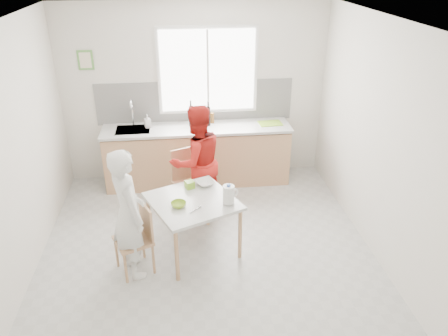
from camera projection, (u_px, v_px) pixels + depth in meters
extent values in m
plane|color=#B7B7B2|center=(208.00, 257.00, 5.25)|extent=(4.50, 4.50, 0.00)
plane|color=silver|center=(195.00, 93.00, 6.65)|extent=(4.00, 0.00, 4.00)
plane|color=silver|center=(233.00, 310.00, 2.65)|extent=(4.00, 0.00, 4.00)
plane|color=silver|center=(10.00, 164.00, 4.45)|extent=(0.00, 4.50, 4.50)
plane|color=silver|center=(385.00, 147.00, 4.85)|extent=(0.00, 4.50, 4.50)
plane|color=white|center=(203.00, 23.00, 4.04)|extent=(4.50, 4.50, 0.00)
cube|color=white|center=(208.00, 71.00, 6.50)|extent=(1.50, 0.03, 1.30)
cube|color=white|center=(208.00, 71.00, 6.48)|extent=(1.40, 0.02, 1.20)
cube|color=white|center=(208.00, 71.00, 6.48)|extent=(0.03, 0.03, 1.20)
cube|color=white|center=(195.00, 102.00, 6.70)|extent=(3.00, 0.02, 0.65)
cube|color=#5C9C47|center=(85.00, 60.00, 6.23)|extent=(0.22, 0.02, 0.28)
cube|color=beige|center=(85.00, 60.00, 6.22)|extent=(0.16, 0.01, 0.22)
cube|color=tan|center=(198.00, 156.00, 6.79)|extent=(2.80, 0.60, 0.86)
cube|color=#3F3326|center=(198.00, 178.00, 6.96)|extent=(2.80, 0.54, 0.10)
cube|color=silver|center=(197.00, 128.00, 6.58)|extent=(2.84, 0.64, 0.04)
cube|color=#A5A5AA|center=(133.00, 130.00, 6.49)|extent=(0.50, 0.40, 0.03)
cylinder|color=silver|center=(133.00, 114.00, 6.54)|extent=(0.02, 0.02, 0.36)
torus|color=silver|center=(131.00, 104.00, 6.40)|extent=(0.02, 0.18, 0.18)
cube|color=silver|center=(193.00, 201.00, 5.07)|extent=(1.21, 1.21, 0.04)
cylinder|color=tan|center=(177.00, 256.00, 4.74)|extent=(0.05, 0.05, 0.65)
cylinder|color=tan|center=(150.00, 221.00, 5.37)|extent=(0.05, 0.05, 0.65)
cylinder|color=tan|center=(240.00, 235.00, 5.10)|extent=(0.05, 0.05, 0.65)
cylinder|color=tan|center=(208.00, 203.00, 5.73)|extent=(0.05, 0.05, 0.65)
cube|color=tan|center=(133.00, 241.00, 4.87)|extent=(0.50, 0.50, 0.04)
cube|color=tan|center=(146.00, 220.00, 4.85)|extent=(0.17, 0.34, 0.39)
cylinder|color=tan|center=(117.00, 253.00, 5.01)|extent=(0.03, 0.03, 0.39)
cylinder|color=tan|center=(126.00, 269.00, 4.76)|extent=(0.03, 0.03, 0.39)
cylinder|color=tan|center=(143.00, 244.00, 5.16)|extent=(0.03, 0.03, 0.39)
cylinder|color=tan|center=(153.00, 259.00, 4.91)|extent=(0.03, 0.03, 0.39)
cube|color=tan|center=(192.00, 185.00, 5.91)|extent=(0.56, 0.56, 0.04)
cube|color=tan|center=(185.00, 163.00, 5.95)|extent=(0.39, 0.19, 0.45)
cylinder|color=tan|center=(186.00, 210.00, 5.80)|extent=(0.04, 0.04, 0.44)
cylinder|color=tan|center=(210.00, 202.00, 5.96)|extent=(0.04, 0.04, 0.44)
cylinder|color=tan|center=(175.00, 197.00, 6.08)|extent=(0.04, 0.04, 0.44)
cylinder|color=tan|center=(198.00, 191.00, 6.25)|extent=(0.04, 0.04, 0.44)
imported|color=white|center=(129.00, 214.00, 4.70)|extent=(0.56, 0.65, 1.52)
imported|color=red|center=(197.00, 162.00, 5.81)|extent=(0.93, 0.85, 1.57)
imported|color=#8CB529|center=(179.00, 205.00, 4.92)|extent=(0.23, 0.23, 0.05)
imported|color=white|center=(205.00, 183.00, 5.38)|extent=(0.29, 0.29, 0.05)
cylinder|color=white|center=(229.00, 194.00, 4.93)|extent=(0.13, 0.13, 0.21)
cylinder|color=blue|center=(229.00, 185.00, 4.88)|extent=(0.04, 0.04, 0.03)
torus|color=white|center=(234.00, 193.00, 4.93)|extent=(0.10, 0.06, 0.10)
cube|color=#7DB529|center=(190.00, 185.00, 5.31)|extent=(0.13, 0.13, 0.09)
cylinder|color=#A5A5AA|center=(195.00, 210.00, 4.85)|extent=(0.12, 0.12, 0.01)
cube|color=#94CC2F|center=(270.00, 123.00, 6.70)|extent=(0.37, 0.28, 0.01)
cylinder|color=black|center=(191.00, 116.00, 6.55)|extent=(0.07, 0.07, 0.32)
cylinder|color=black|center=(208.00, 116.00, 6.57)|extent=(0.07, 0.07, 0.30)
cylinder|color=brown|center=(212.00, 118.00, 6.70)|extent=(0.06, 0.06, 0.16)
imported|color=#999999|center=(148.00, 121.00, 6.52)|extent=(0.11, 0.11, 0.20)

